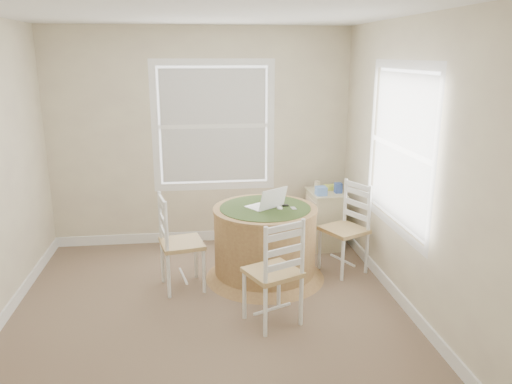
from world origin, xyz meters
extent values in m
cube|color=#78614C|center=(0.00, 0.00, -0.01)|extent=(3.60, 3.60, 0.02)
cube|color=white|center=(0.00, 0.00, 2.61)|extent=(3.60, 3.60, 0.02)
cube|color=beige|center=(0.00, 1.81, 1.30)|extent=(3.60, 0.02, 2.60)
cube|color=beige|center=(0.00, -1.81, 1.30)|extent=(3.60, 0.02, 2.60)
cube|color=beige|center=(1.81, 0.00, 1.30)|extent=(0.02, 3.60, 2.60)
cube|color=white|center=(0.00, 1.79, 0.06)|extent=(3.60, 0.02, 0.12)
cube|color=white|center=(-1.79, 0.00, 0.06)|extent=(0.02, 3.60, 0.12)
cube|color=white|center=(1.79, 0.00, 0.06)|extent=(0.02, 3.60, 0.12)
cylinder|color=#A58349|center=(0.61, 0.64, 0.42)|extent=(1.05, 1.05, 0.68)
cone|color=#A58349|center=(0.61, 0.64, 0.04)|extent=(1.25, 1.25, 0.08)
cylinder|color=#A58349|center=(0.61, 0.64, 0.75)|extent=(1.07, 1.07, 0.03)
cylinder|color=#32461E|center=(0.61, 0.64, 0.76)|extent=(0.93, 0.93, 0.01)
cone|color=#32461E|center=(0.61, 0.64, 0.71)|extent=(1.03, 1.03, 0.10)
cube|color=white|center=(0.60, 0.68, 0.77)|extent=(0.41, 0.38, 0.02)
cube|color=silver|center=(0.60, 0.68, 0.78)|extent=(0.30, 0.26, 0.00)
cube|color=black|center=(0.68, 0.56, 0.88)|extent=(0.31, 0.24, 0.22)
ellipsoid|color=white|center=(0.75, 0.58, 0.77)|extent=(0.07, 0.10, 0.03)
cube|color=#B7BABF|center=(0.89, 0.56, 0.77)|extent=(0.05, 0.09, 0.02)
cube|color=black|center=(0.82, 0.66, 0.77)|extent=(0.06, 0.06, 0.02)
cube|color=beige|center=(1.46, 1.42, 0.34)|extent=(0.38, 0.51, 0.67)
cube|color=beige|center=(1.46, 1.42, 0.68)|extent=(0.42, 0.54, 0.02)
cube|color=beige|center=(1.30, 1.42, 0.13)|extent=(0.03, 0.42, 0.14)
cube|color=beige|center=(1.30, 1.42, 0.34)|extent=(0.03, 0.42, 0.14)
cube|color=beige|center=(1.30, 1.42, 0.54)|extent=(0.03, 0.42, 0.14)
cube|color=#608EDC|center=(1.37, 1.30, 0.74)|extent=(0.13, 0.13, 0.10)
cube|color=#C7D54B|center=(1.53, 1.49, 0.72)|extent=(0.15, 0.11, 0.06)
cube|color=#314C95|center=(1.57, 1.36, 0.75)|extent=(0.08, 0.08, 0.12)
cylinder|color=beige|center=(1.40, 1.57, 0.74)|extent=(0.07, 0.07, 0.09)
camera|label=1|loc=(-0.09, -4.17, 2.28)|focal=35.00mm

